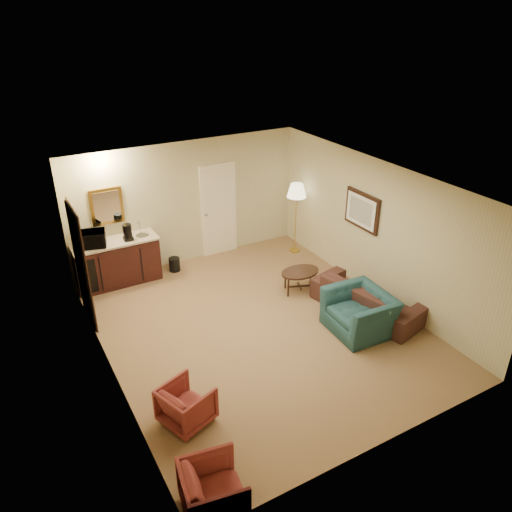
{
  "coord_description": "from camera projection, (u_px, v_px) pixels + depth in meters",
  "views": [
    {
      "loc": [
        -3.54,
        -6.21,
        5.03
      ],
      "look_at": [
        0.24,
        0.5,
        1.11
      ],
      "focal_mm": 35.0,
      "sensor_mm": 36.0,
      "label": 1
    }
  ],
  "objects": [
    {
      "name": "ground",
      "position": [
        258.0,
        327.0,
        8.65
      ],
      "size": [
        6.0,
        6.0,
        0.0
      ],
      "primitive_type": "plane",
      "color": "olive",
      "rests_on": "ground"
    },
    {
      "name": "room_walls",
      "position": [
        231.0,
        222.0,
        8.43
      ],
      "size": [
        5.02,
        6.01,
        2.61
      ],
      "color": "beige",
      "rests_on": "ground"
    },
    {
      "name": "wetbar_cabinet",
      "position": [
        118.0,
        262.0,
        9.84
      ],
      "size": [
        1.64,
        0.58,
        0.92
      ],
      "primitive_type": "cube",
      "color": "black",
      "rests_on": "ground"
    },
    {
      "name": "sofa",
      "position": [
        367.0,
        293.0,
        8.91
      ],
      "size": [
        1.04,
        2.13,
        0.8
      ],
      "primitive_type": "imported",
      "rotation": [
        0.0,
        0.0,
        1.8
      ],
      "color": "black",
      "rests_on": "ground"
    },
    {
      "name": "teal_armchair",
      "position": [
        360.0,
        306.0,
        8.38
      ],
      "size": [
        0.76,
        1.11,
        0.94
      ],
      "primitive_type": "imported",
      "rotation": [
        0.0,
        0.0,
        -1.62
      ],
      "color": "#204950",
      "rests_on": "ground"
    },
    {
      "name": "rose_chair_near",
      "position": [
        186.0,
        403.0,
        6.58
      ],
      "size": [
        0.75,
        0.77,
        0.63
      ],
      "primitive_type": "imported",
      "rotation": [
        0.0,
        0.0,
        1.92
      ],
      "color": "maroon",
      "rests_on": "ground"
    },
    {
      "name": "rose_chair_far",
      "position": [
        213.0,
        489.0,
        5.38
      ],
      "size": [
        0.73,
        0.76,
        0.69
      ],
      "primitive_type": "imported",
      "rotation": [
        0.0,
        0.0,
        1.4
      ],
      "color": "maroon",
      "rests_on": "ground"
    },
    {
      "name": "coffee_table",
      "position": [
        300.0,
        281.0,
        9.63
      ],
      "size": [
        0.92,
        0.78,
        0.45
      ],
      "primitive_type": "cube",
      "rotation": [
        0.0,
        0.0,
        -0.38
      ],
      "color": "black",
      "rests_on": "ground"
    },
    {
      "name": "floor_lamp",
      "position": [
        296.0,
        218.0,
        10.96
      ],
      "size": [
        0.5,
        0.5,
        1.59
      ],
      "primitive_type": "cube",
      "rotation": [
        0.0,
        0.0,
        0.22
      ],
      "color": "gold",
      "rests_on": "ground"
    },
    {
      "name": "waste_bin",
      "position": [
        174.0,
        264.0,
        10.42
      ],
      "size": [
        0.23,
        0.23,
        0.29
      ],
      "primitive_type": "cylinder",
      "rotation": [
        0.0,
        0.0,
        0.02
      ],
      "color": "black",
      "rests_on": "ground"
    },
    {
      "name": "microwave",
      "position": [
        90.0,
        237.0,
        9.33
      ],
      "size": [
        0.6,
        0.43,
        0.37
      ],
      "primitive_type": "imported",
      "rotation": [
        0.0,
        0.0,
        -0.26
      ],
      "color": "black",
      "rests_on": "wetbar_cabinet"
    },
    {
      "name": "coffee_maker",
      "position": [
        128.0,
        232.0,
        9.6
      ],
      "size": [
        0.2,
        0.2,
        0.32
      ],
      "primitive_type": "cylinder",
      "rotation": [
        0.0,
        0.0,
        0.15
      ],
      "color": "black",
      "rests_on": "wetbar_cabinet"
    }
  ]
}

